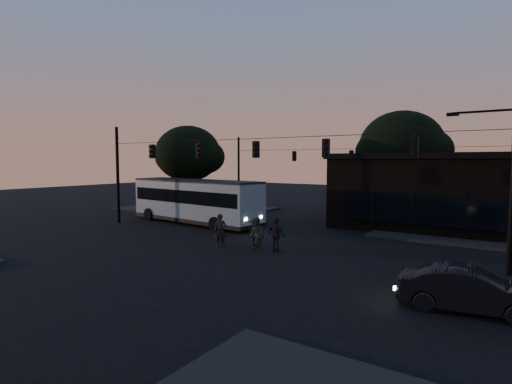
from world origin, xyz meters
The scene contains 14 objects.
ground centered at (0.00, 0.00, 0.00)m, with size 120.00×120.00×0.00m, color black.
sidewalk_far_right centered at (12.00, 14.00, 0.07)m, with size 14.00×10.00×0.15m, color black.
sidewalk_far_left centered at (-14.00, 14.00, 0.07)m, with size 14.00×10.00×0.15m, color black.
building centered at (9.00, 15.97, 2.71)m, with size 15.40×10.41×5.40m.
tree_behind centered at (4.00, 22.00, 6.19)m, with size 7.60×7.60×9.43m.
tree_left centered at (-14.00, 13.00, 5.57)m, with size 6.40×6.40×8.30m.
signal_rig_near centered at (0.00, 4.00, 4.45)m, with size 26.24×0.30×7.50m.
signal_rig_far centered at (0.00, 20.00, 4.20)m, with size 26.24×0.30×7.50m.
bus centered at (-7.81, 7.14, 1.91)m, with size 12.34×4.15×3.41m.
car centered at (12.05, -1.64, 0.72)m, with size 1.52×4.35×1.43m, color black.
pedestrian_a centered at (-0.74, 1.49, 0.94)m, with size 0.69×0.45×1.88m, color black.
pedestrian_b centered at (1.41, 1.93, 0.90)m, with size 0.87×0.68×1.79m, color #34332F.
pedestrian_c centered at (2.48, 2.25, 0.93)m, with size 1.09×0.45×1.86m, color black.
pedestrian_d centered at (0.82, 2.72, 0.81)m, with size 1.05×0.60×1.63m, color black.
Camera 1 is at (13.28, -15.91, 4.87)m, focal length 28.00 mm.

